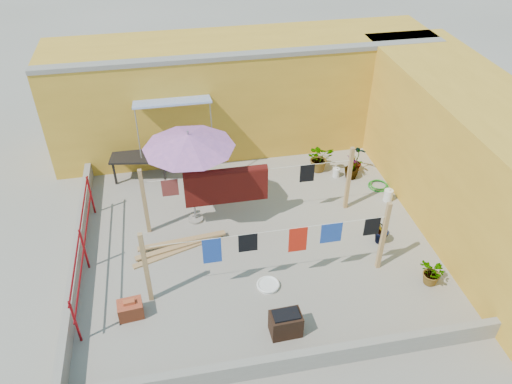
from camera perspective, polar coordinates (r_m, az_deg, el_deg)
ground at (r=11.97m, az=0.02°, el=-5.47°), size 80.00×80.00×0.00m
wall_back at (r=15.04m, az=-1.53°, el=11.29°), size 11.00×3.27×3.21m
wall_right at (r=12.84m, az=23.50°, el=3.26°), size 2.40×9.00×3.20m
parapet_front at (r=9.48m, az=4.34°, el=-18.76°), size 8.30×0.16×0.44m
parapet_left at (r=11.94m, az=-19.73°, el=-6.84°), size 0.16×7.30×0.44m
red_railing at (r=11.43m, az=-19.20°, el=-5.57°), size 0.05×4.20×1.10m
clothesline_rig at (r=11.67m, az=-2.66°, el=-0.06°), size 5.09×2.35×1.80m
patio_umbrella at (r=11.31m, az=-7.72°, el=5.75°), size 2.77×2.77×2.54m
outdoor_table at (r=14.05m, az=-13.15°, el=3.90°), size 1.64×1.00×0.72m
brick_stack at (r=10.54m, az=-14.15°, el=-12.86°), size 0.52×0.40×0.43m
lumber_pile at (r=11.84m, az=-8.78°, el=-6.12°), size 2.20×0.84×0.13m
brazier at (r=9.93m, az=3.41°, el=-14.76°), size 0.62×0.42×0.54m
white_basin at (r=10.87m, az=1.39°, el=-10.57°), size 0.50×0.50×0.09m
water_jug_a at (r=13.52m, az=14.87°, el=-0.36°), size 0.23×0.23×0.37m
water_jug_b at (r=14.16m, az=9.15°, el=2.21°), size 0.19×0.19×0.31m
green_hose at (r=14.05m, az=13.80°, el=0.74°), size 0.56×0.56×0.08m
plant_back_a at (r=14.23m, az=7.29°, el=3.91°), size 0.76×0.67×0.82m
plant_back_b at (r=14.07m, az=10.89°, el=2.83°), size 0.50×0.50×0.71m
plant_right_a at (r=14.39m, az=11.57°, el=3.85°), size 0.53×0.51×0.84m
plant_right_b at (r=12.00m, az=14.10°, el=-4.30°), size 0.53×0.53×0.76m
plant_right_c at (r=11.37m, az=19.61°, el=-8.73°), size 0.57×0.64×0.63m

